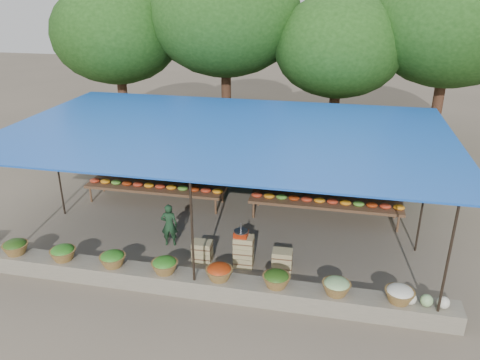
% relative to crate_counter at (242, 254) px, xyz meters
% --- Properties ---
extents(ground, '(60.00, 60.00, 0.00)m').
position_rel_crate_counter_xyz_m(ground, '(-0.75, 1.55, -0.31)').
color(ground, brown).
rests_on(ground, ground).
extents(stone_curb, '(10.60, 0.55, 0.40)m').
position_rel_crate_counter_xyz_m(stone_curb, '(-0.75, -1.20, -0.11)').
color(stone_curb, '#666151').
rests_on(stone_curb, ground).
extents(stall_canopy, '(10.80, 6.60, 2.82)m').
position_rel_crate_counter_xyz_m(stall_canopy, '(-0.75, 1.62, 2.36)').
color(stall_canopy, black).
rests_on(stall_canopy, ground).
extents(produce_baskets, '(8.98, 0.58, 0.34)m').
position_rel_crate_counter_xyz_m(produce_baskets, '(-0.85, -1.20, 0.25)').
color(produce_baskets, brown).
rests_on(produce_baskets, stone_curb).
extents(netting_backdrop, '(10.60, 0.06, 2.50)m').
position_rel_crate_counter_xyz_m(netting_backdrop, '(-0.75, 4.70, 0.94)').
color(netting_backdrop, '#19461A').
rests_on(netting_backdrop, ground).
extents(tree_row, '(16.51, 5.50, 7.12)m').
position_rel_crate_counter_xyz_m(tree_row, '(-0.24, 7.64, 4.39)').
color(tree_row, '#392315').
rests_on(tree_row, ground).
extents(fruit_table_left, '(4.21, 0.95, 0.93)m').
position_rel_crate_counter_xyz_m(fruit_table_left, '(-3.24, 2.91, 0.30)').
color(fruit_table_left, '#4C331E').
rests_on(fruit_table_left, ground).
extents(fruit_table_right, '(4.21, 0.95, 0.93)m').
position_rel_crate_counter_xyz_m(fruit_table_right, '(1.76, 2.91, 0.30)').
color(fruit_table_right, '#4C331E').
rests_on(fruit_table_right, ground).
extents(crate_counter, '(2.36, 0.35, 0.77)m').
position_rel_crate_counter_xyz_m(crate_counter, '(0.00, 0.00, 0.00)').
color(crate_counter, tan).
rests_on(crate_counter, ground).
extents(weighing_scale, '(0.33, 0.33, 0.35)m').
position_rel_crate_counter_xyz_m(weighing_scale, '(-0.04, -0.00, 0.54)').
color(weighing_scale, '#B42A0E').
rests_on(weighing_scale, crate_counter).
extents(vendor_seated, '(0.46, 0.35, 1.12)m').
position_rel_crate_counter_xyz_m(vendor_seated, '(-1.98, 0.55, 0.25)').
color(vendor_seated, '#1A3B21').
rests_on(vendor_seated, ground).
extents(customer_left, '(1.06, 0.92, 1.88)m').
position_rel_crate_counter_xyz_m(customer_left, '(-4.16, 3.87, 0.63)').
color(customer_left, slate).
rests_on(customer_left, ground).
extents(customer_mid, '(1.10, 0.71, 1.61)m').
position_rel_crate_counter_xyz_m(customer_mid, '(0.13, 3.49, 0.49)').
color(customer_mid, slate).
rests_on(customer_mid, ground).
extents(customer_right, '(1.16, 0.90, 1.84)m').
position_rel_crate_counter_xyz_m(customer_right, '(2.15, 3.87, 0.61)').
color(customer_right, slate).
rests_on(customer_right, ground).
extents(blue_crate_front, '(0.53, 0.39, 0.30)m').
position_rel_crate_counter_xyz_m(blue_crate_front, '(-4.83, -1.04, -0.16)').
color(blue_crate_front, navy).
rests_on(blue_crate_front, ground).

